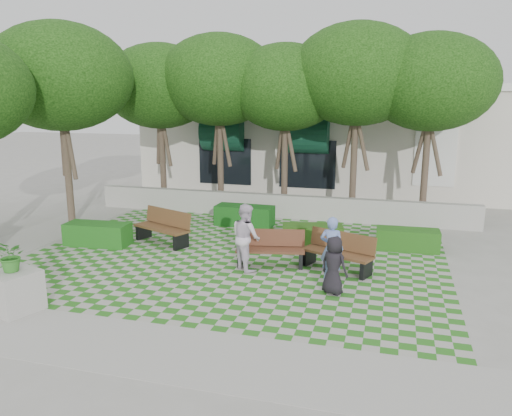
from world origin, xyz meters
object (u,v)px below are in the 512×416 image
(planter_front, at_px, (14,283))
(person_dark, at_px, (334,265))
(hedge_midright, at_px, (312,235))
(hedge_west, at_px, (98,234))
(bench_mid, at_px, (271,249))
(bench_west, at_px, (163,227))
(person_blue, at_px, (332,249))
(hedge_midleft, at_px, (245,216))
(person_white, at_px, (246,237))
(hedge_east, at_px, (407,240))
(bench_east, at_px, (339,252))

(planter_front, bearing_deg, person_dark, 23.75)
(hedge_midright, xyz_separation_m, hedge_west, (-6.58, -1.82, 0.02))
(bench_mid, height_order, hedge_west, bench_mid)
(bench_west, xyz_separation_m, person_blue, (5.63, -1.88, 0.32))
(bench_west, height_order, planter_front, planter_front)
(planter_front, bearing_deg, person_blue, 30.58)
(hedge_midleft, distance_m, person_white, 4.77)
(hedge_west, xyz_separation_m, person_dark, (7.72, -2.01, 0.35))
(bench_west, xyz_separation_m, hedge_midright, (4.66, 1.06, -0.19))
(bench_west, height_order, person_dark, person_dark)
(hedge_midleft, xyz_separation_m, person_white, (1.43, -4.52, 0.54))
(hedge_west, relative_size, planter_front, 1.25)
(hedge_midright, bearing_deg, planter_front, -128.97)
(hedge_west, distance_m, planter_front, 5.04)
(hedge_midleft, bearing_deg, hedge_east, -14.76)
(planter_front, distance_m, person_blue, 7.45)
(hedge_east, relative_size, planter_front, 1.16)
(bench_east, height_order, hedge_midright, bench_east)
(hedge_west, bearing_deg, hedge_east, 12.67)
(bench_east, distance_m, bench_west, 5.82)
(bench_mid, height_order, person_blue, person_blue)
(planter_front, distance_m, person_white, 5.72)
(person_blue, bearing_deg, person_dark, 109.61)
(bench_east, distance_m, person_white, 2.54)
(hedge_midleft, bearing_deg, bench_east, -45.42)
(planter_front, bearing_deg, bench_east, 35.32)
(bench_east, height_order, person_blue, person_blue)
(hedge_midright, xyz_separation_m, planter_front, (-5.44, -6.73, 0.33))
(bench_mid, relative_size, hedge_west, 0.98)
(person_white, bearing_deg, hedge_east, -99.98)
(planter_front, bearing_deg, hedge_east, 40.15)
(hedge_midleft, bearing_deg, person_blue, -51.49)
(hedge_east, bearing_deg, bench_mid, -145.37)
(hedge_east, bearing_deg, person_white, -144.74)
(person_white, bearing_deg, planter_front, 89.38)
(person_dark, distance_m, person_white, 2.76)
(bench_mid, bearing_deg, person_dark, -50.45)
(person_white, bearing_deg, person_dark, -159.19)
(planter_front, bearing_deg, hedge_midright, 51.03)
(hedge_east, distance_m, planter_front, 10.91)
(bench_mid, xyz_separation_m, person_white, (-0.57, -0.46, 0.43))
(hedge_west, bearing_deg, person_dark, -14.58)
(planter_front, xyz_separation_m, person_white, (4.07, 4.01, 0.25))
(bench_mid, height_order, bench_west, bench_west)
(hedge_east, xyz_separation_m, person_dark, (-1.76, -4.14, 0.38))
(bench_mid, height_order, planter_front, planter_front)
(bench_mid, distance_m, hedge_east, 4.50)
(bench_mid, distance_m, hedge_midright, 2.39)
(hedge_midright, distance_m, hedge_west, 6.82)
(bench_west, height_order, person_blue, person_blue)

